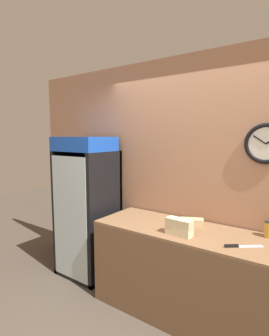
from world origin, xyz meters
TOP-DOWN VIEW (x-y plane):
  - wall_back at (0.00, 1.29)m, footprint 5.20×0.10m
  - prep_counter at (0.00, 0.89)m, footprint 1.96×0.69m
  - beverage_cooler at (-1.47, 0.97)m, footprint 0.69×0.61m
  - sandwich_stack_bottom at (-0.04, 0.71)m, footprint 0.25×0.12m
  - sandwich_stack_middle at (-0.04, 0.71)m, footprint 0.25×0.12m
  - sandwich_flat_left at (-0.05, 1.04)m, footprint 0.25×0.18m
  - chefs_knife at (0.48, 0.76)m, footprint 0.28×0.23m
  - condiment_jar at (0.65, 1.14)m, footprint 0.09×0.09m

SIDE VIEW (x-z plane):
  - prep_counter at x=0.00m, z-range 0.00..0.91m
  - chefs_knife at x=0.48m, z-range 0.90..0.92m
  - sandwich_flat_left at x=-0.05m, z-range 0.91..0.98m
  - sandwich_stack_bottom at x=-0.04m, z-range 0.91..0.98m
  - condiment_jar at x=0.65m, z-range 0.90..1.06m
  - beverage_cooler at x=-1.47m, z-range 0.08..1.89m
  - sandwich_stack_middle at x=-0.04m, z-range 0.98..1.06m
  - wall_back at x=0.00m, z-range 0.00..2.70m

